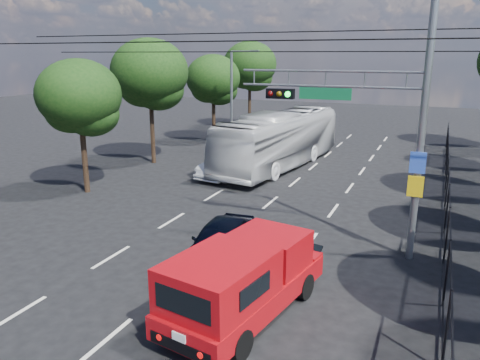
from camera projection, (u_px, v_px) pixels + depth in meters
The scene contains 14 objects.
ground at pixel (107, 340), 11.51m from camera, with size 120.00×120.00×0.00m, color black.
lane_markings at pixel (284, 191), 23.93m from camera, with size 6.12×38.00×0.01m.
signal_mast at pixel (385, 104), 15.23m from camera, with size 6.43×0.39×9.50m.
streetlight_left at pixel (234, 97), 32.42m from camera, with size 2.09×0.22×7.08m.
utility_wires at pixel (245, 42), 17.47m from camera, with size 22.00×5.04×0.74m.
fence_right at pixel (447, 200), 19.15m from camera, with size 0.06×34.03×2.00m.
tree_left_b at pixel (80, 101), 22.71m from camera, with size 4.08×4.08×6.63m.
tree_left_c at pixel (150, 78), 28.94m from camera, with size 4.80×4.80×7.80m.
tree_left_d at pixel (214, 82), 36.06m from camera, with size 4.20×4.20×6.83m.
tree_left_e at pixel (250, 68), 43.02m from camera, with size 4.92×4.92×7.99m.
red_pickup at pixel (244, 278), 12.25m from camera, with size 2.97×5.88×2.10m.
navy_hatchback at pixel (221, 241), 15.75m from camera, with size 1.67×4.15×1.41m, color black.
white_bus at pixel (280, 139), 28.87m from camera, with size 2.87×12.26×3.42m, color silver.
white_van at pixel (227, 164), 26.65m from camera, with size 1.55×4.45×1.47m, color silver.
Camera 1 is at (7.00, -7.98, 6.80)m, focal length 35.00 mm.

